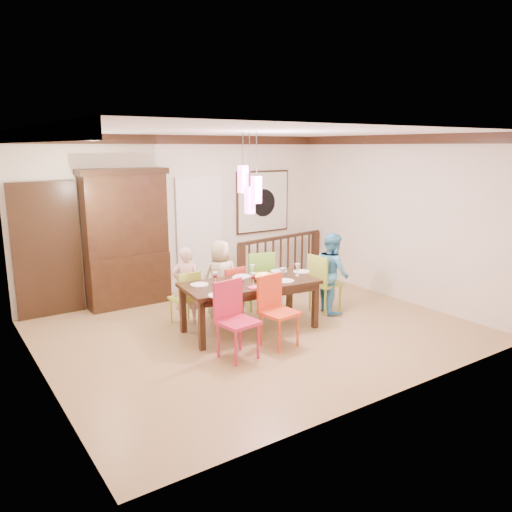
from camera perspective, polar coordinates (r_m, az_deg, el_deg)
floor at (r=7.59m, az=0.18°, el=-8.44°), size 6.00×6.00×0.00m
ceiling at (r=7.09m, az=0.20°, el=14.03°), size 6.00×6.00×0.00m
wall_back at (r=9.35m, az=-8.48°, el=4.59°), size 6.00×0.00×6.00m
wall_left at (r=6.07m, az=-23.92°, el=-0.55°), size 0.00×5.00×5.00m
wall_right at (r=9.20m, az=15.87°, el=4.14°), size 0.00×5.00×5.00m
crown_molding at (r=7.09m, az=0.20°, el=13.38°), size 6.00×5.00×0.16m
panel_door at (r=8.62m, az=-22.76°, el=0.40°), size 1.04×0.07×2.24m
white_doorway at (r=9.53m, az=-6.42°, el=2.37°), size 0.97×0.05×2.22m
painting at (r=10.20m, az=0.79°, el=6.22°), size 1.25×0.06×1.25m
pendant_cluster at (r=7.12m, az=-0.73°, el=7.63°), size 0.27×0.21×1.14m
dining_table at (r=7.38m, az=-0.70°, el=-3.61°), size 2.08×1.12×0.75m
chair_far_left at (r=7.77m, az=-8.19°, el=-4.26°), size 0.42×0.42×0.85m
chair_far_mid at (r=8.03m, az=-3.08°, el=-3.64°), size 0.40×0.40×0.84m
chair_far_right at (r=8.43m, az=0.17°, el=-2.22°), size 0.55×0.55×1.00m
chair_near_left at (r=6.44m, az=-2.07°, el=-6.84°), size 0.51×0.51×1.01m
chair_near_mid at (r=6.84m, az=2.71°, el=-5.84°), size 0.50×0.50×0.98m
chair_end_right at (r=8.34m, az=7.97°, el=-2.60°), size 0.47×0.47×0.97m
china_hutch at (r=8.77m, az=-14.62°, el=2.01°), size 1.49×0.46×2.35m
balustrade at (r=10.02m, az=2.84°, el=-0.29°), size 2.20×0.36×0.96m
person_far_left at (r=7.79m, az=-8.02°, el=-3.32°), size 0.51×0.41×1.21m
person_far_mid at (r=8.05m, az=-4.08°, el=-2.57°), size 0.69×0.53×1.25m
person_end_right at (r=8.32m, az=8.69°, el=-1.89°), size 0.67×0.77×1.33m
serving_bowl at (r=7.44m, az=0.73°, el=-2.47°), size 0.42×0.42×0.08m
small_bowl at (r=7.37m, az=-1.98°, el=-2.68°), size 0.23×0.23×0.06m
cup_left at (r=6.98m, az=-3.11°, el=-3.46°), size 0.14×0.14×0.09m
cup_right at (r=7.81m, az=3.09°, el=-1.71°), size 0.10×0.10×0.09m
plate_far_left at (r=7.22m, az=-6.46°, el=-3.27°), size 0.26×0.26×0.01m
plate_far_mid at (r=7.63m, az=-1.57°, el=-2.34°), size 0.26×0.26×0.01m
plate_far_right at (r=7.95m, az=2.62°, el=-1.74°), size 0.26×0.26×0.01m
plate_near_left at (r=6.70m, az=-4.41°, el=-4.50°), size 0.26×0.26×0.01m
plate_near_mid at (r=7.39m, az=3.36°, el=-2.85°), size 0.26×0.26×0.01m
plate_end_right at (r=7.94m, az=5.23°, el=-1.79°), size 0.26×0.26×0.01m
wine_glass_a at (r=7.20m, az=-4.67°, el=-2.57°), size 0.08×0.08×0.19m
wine_glass_b at (r=7.61m, az=-0.40°, el=-1.70°), size 0.08×0.08×0.19m
wine_glass_c at (r=7.12m, az=-0.30°, el=-2.70°), size 0.08×0.08×0.19m
wine_glass_d at (r=7.70m, az=4.76°, el=-1.57°), size 0.08×0.08×0.19m
napkin at (r=7.05m, az=-0.15°, el=-3.59°), size 0.18×0.14×0.01m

